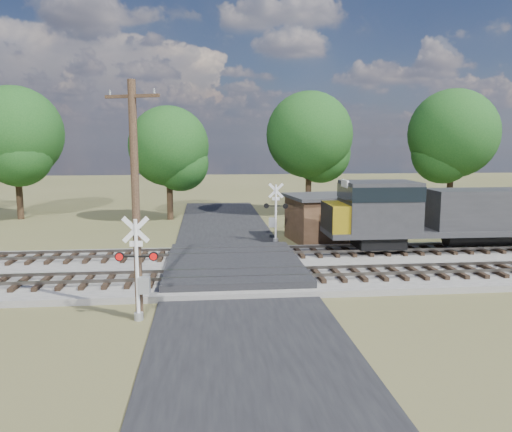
{
  "coord_description": "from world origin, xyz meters",
  "views": [
    {
      "loc": [
        -1.41,
        -25.29,
        6.82
      ],
      "look_at": [
        1.34,
        2.0,
        2.73
      ],
      "focal_mm": 35.0,
      "sensor_mm": 36.0,
      "label": 1
    }
  ],
  "objects": [
    {
      "name": "utility_pole",
      "position": [
        -4.06,
        -6.22,
        4.82
      ],
      "size": [
        2.1,
        0.96,
        9.09
      ],
      "rotation": [
        0.0,
        0.0,
        -0.39
      ],
      "color": "#322216",
      "rests_on": "ground"
    },
    {
      "name": "crossing_panel",
      "position": [
        0.0,
        0.5,
        0.32
      ],
      "size": [
        7.0,
        9.0,
        0.62
      ],
      "primitive_type": "cube",
      "color": "#262628",
      "rests_on": "ground"
    },
    {
      "name": "equipment_shed",
      "position": [
        6.64,
        8.26,
        1.62
      ],
      "size": [
        5.28,
        5.28,
        3.19
      ],
      "rotation": [
        0.0,
        0.0,
        0.14
      ],
      "color": "#3F2C1B",
      "rests_on": "ground"
    },
    {
      "name": "crossing_signal_near",
      "position": [
        -3.98,
        -6.46,
        1.69
      ],
      "size": [
        1.64,
        0.35,
        4.07
      ],
      "rotation": [
        0.0,
        0.0,
        -0.06
      ],
      "color": "silver",
      "rests_on": "ground"
    },
    {
      "name": "crossing_signal_far",
      "position": [
        3.21,
        7.89,
        1.7
      ],
      "size": [
        1.63,
        0.45,
        4.09
      ],
      "rotation": [
        0.0,
        0.0,
        2.95
      ],
      "color": "silver",
      "rests_on": "ground"
    },
    {
      "name": "ballast_bed",
      "position": [
        10.0,
        0.5,
        0.15
      ],
      "size": [
        140.0,
        10.0,
        0.3
      ],
      "primitive_type": "cube",
      "color": "gray",
      "rests_on": "ground"
    },
    {
      "name": "track_far",
      "position": [
        3.12,
        3.0,
        0.41
      ],
      "size": [
        140.0,
        2.6,
        0.33
      ],
      "color": "black",
      "rests_on": "ballast_bed"
    },
    {
      "name": "track_near",
      "position": [
        3.12,
        -2.0,
        0.41
      ],
      "size": [
        140.0,
        2.6,
        0.33
      ],
      "color": "black",
      "rests_on": "ballast_bed"
    },
    {
      "name": "road",
      "position": [
        0.0,
        0.0,
        0.04
      ],
      "size": [
        7.0,
        60.0,
        0.08
      ],
      "primitive_type": "cube",
      "color": "black",
      "rests_on": "ground"
    },
    {
      "name": "ground",
      "position": [
        0.0,
        0.0,
        0.0
      ],
      "size": [
        160.0,
        160.0,
        0.0
      ],
      "primitive_type": "plane",
      "color": "#4B4C28",
      "rests_on": "ground"
    },
    {
      "name": "treeline",
      "position": [
        4.29,
        19.72,
        7.12
      ],
      "size": [
        77.89,
        10.64,
        11.64
      ],
      "color": "black",
      "rests_on": "ground"
    }
  ]
}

